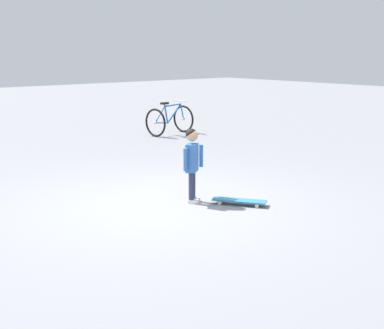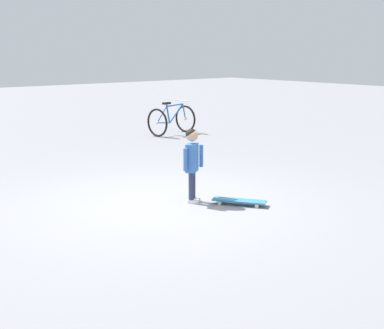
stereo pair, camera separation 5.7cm
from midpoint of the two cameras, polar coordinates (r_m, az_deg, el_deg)
The scene contains 4 objects.
ground_plane at distance 7.45m, azimuth -2.91°, elevation -4.36°, with size 50.00×50.00×0.00m, color gray.
child_person at distance 7.42m, azimuth 0.23°, elevation 0.80°, with size 0.27×0.40×1.06m.
skateboard at distance 7.45m, azimuth 5.33°, elevation -3.92°, with size 0.73×0.58×0.07m.
bicycle_near at distance 13.59m, azimuth -2.08°, elevation 4.85°, with size 0.85×1.16×0.85m.
Camera 2 is at (-5.78, 4.20, 2.13)m, focal length 49.45 mm.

